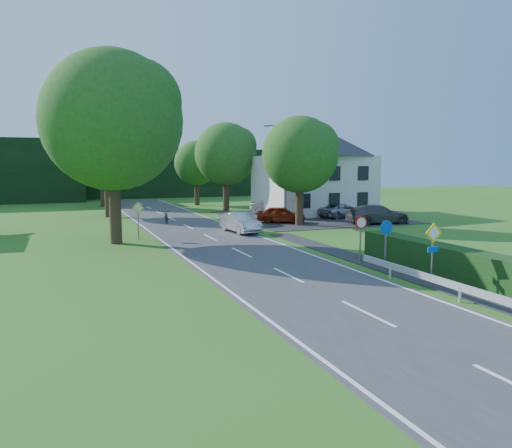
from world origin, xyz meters
name	(u,v)px	position (x,y,z in m)	size (l,w,h in m)	color
road	(230,247)	(0.00, 20.00, 0.02)	(7.00, 80.00, 0.04)	#39393B
parking_pad	(309,217)	(12.00, 33.00, 0.02)	(14.00, 16.00, 0.04)	#232426
line_edge_left	(175,250)	(-3.25, 20.00, 0.04)	(0.12, 80.00, 0.01)	white
line_edge_right	(281,243)	(3.25, 20.00, 0.04)	(0.12, 80.00, 0.01)	white
line_centre	(230,247)	(0.00, 20.00, 0.04)	(0.12, 80.00, 0.01)	white
tree_main	(113,148)	(-6.00, 24.00, 5.82)	(9.40, 9.40, 11.64)	#204D17
tree_left_far	(107,170)	(-5.00, 40.00, 4.29)	(7.00, 7.00, 8.58)	#204D17
tree_right_far	(226,167)	(7.00, 42.00, 4.54)	(7.40, 7.40, 9.09)	#204D17
tree_left_back	(102,171)	(-4.50, 52.00, 4.04)	(6.60, 6.60, 8.07)	#204D17
tree_right_back	(197,173)	(6.00, 50.00, 3.78)	(6.20, 6.20, 7.56)	#204D17
tree_right_mid	(300,171)	(8.50, 28.00, 4.29)	(7.00, 7.00, 8.58)	#204D17
treeline_right	(182,173)	(8.00, 66.00, 3.50)	(30.00, 5.00, 7.00)	black
house_white	(314,168)	(14.00, 36.00, 4.41)	(10.60, 8.40, 8.60)	silver
streetlight	(284,169)	(8.06, 30.00, 4.46)	(2.03, 0.18, 8.00)	slate
sign_priority_right	(433,243)	(4.30, 7.98, 1.80)	(0.78, 0.09, 2.59)	slate
sign_roundabout	(386,236)	(4.30, 10.98, 1.67)	(0.64, 0.08, 2.37)	slate
sign_speed_limit	(361,228)	(4.30, 12.97, 1.77)	(0.64, 0.11, 2.37)	slate
sign_priority_left	(138,213)	(-4.50, 24.98, 1.72)	(0.78, 0.09, 2.44)	slate
moving_car	(240,223)	(2.67, 25.58, 0.74)	(1.47, 4.22, 1.39)	#B8B9BD
motorcycle	(166,216)	(-1.00, 33.35, 0.56)	(0.69, 1.97, 1.04)	black
parked_car_red	(281,214)	(7.77, 29.85, 0.72)	(1.60, 3.98, 1.36)	maroon
parked_car_silver_a	(272,206)	(10.01, 37.00, 0.74)	(1.48, 4.25, 1.40)	silver
parked_car_grey	(378,214)	(14.82, 26.50, 0.80)	(2.14, 5.27, 1.53)	#47474C
parked_car_silver_b	(342,211)	(14.56, 31.44, 0.67)	(2.08, 4.51, 1.25)	#A8A9AF
parasol	(297,208)	(10.16, 31.83, 0.98)	(2.05, 2.09, 1.88)	red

